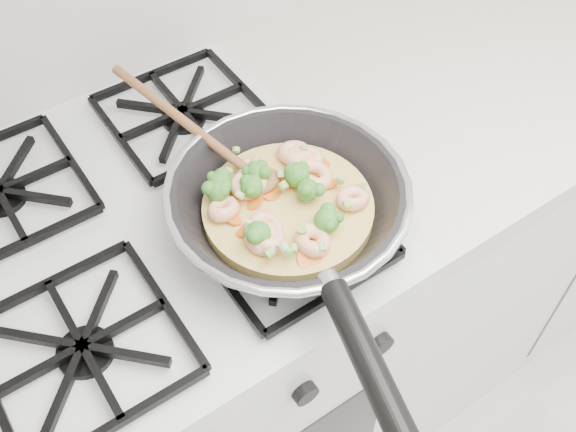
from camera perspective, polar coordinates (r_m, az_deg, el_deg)
stove at (r=1.34m, az=-9.11°, el=-12.22°), size 0.60×0.60×0.92m
counter_right at (r=1.65m, az=16.01°, el=2.10°), size 1.00×0.60×0.90m
skillet at (r=0.89m, az=-0.05°, el=1.04°), size 0.33×0.67×0.09m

